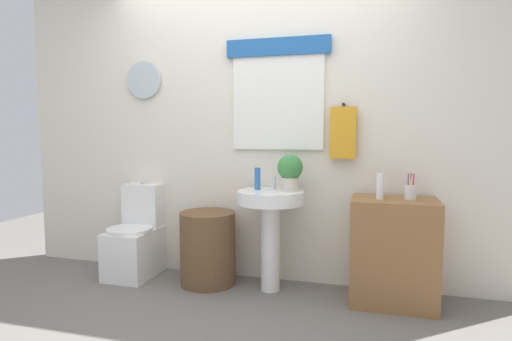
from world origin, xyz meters
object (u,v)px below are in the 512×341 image
object	(u,v)px
toilet	(136,240)
lotion_bottle	(380,186)
potted_plant	(290,170)
pedestal_sink	(271,216)
laundry_hamper	(208,248)
toothbrush_cup	(410,192)
wooden_cabinet	(393,251)
soap_bottle	(257,179)

from	to	relation	value
toilet	lotion_bottle	distance (m)	2.10
potted_plant	pedestal_sink	bearing A→B (deg)	-156.80
laundry_hamper	potted_plant	xyz separation A→B (m)	(0.67, 0.06, 0.65)
toothbrush_cup	toilet	bearing A→B (deg)	179.58
potted_plant	lotion_bottle	bearing A→B (deg)	-8.47
potted_plant	toothbrush_cup	world-z (taller)	potted_plant
laundry_hamper	potted_plant	bearing A→B (deg)	5.12
lotion_bottle	wooden_cabinet	bearing A→B (deg)	20.83
potted_plant	lotion_bottle	xyz separation A→B (m)	(0.67, -0.10, -0.09)
wooden_cabinet	lotion_bottle	distance (m)	0.49
laundry_hamper	soap_bottle	xyz separation A→B (m)	(0.41, 0.05, 0.58)
laundry_hamper	wooden_cabinet	xyz separation A→B (m)	(1.45, 0.00, 0.09)
soap_bottle	wooden_cabinet	bearing A→B (deg)	-2.76
soap_bottle	potted_plant	size ratio (longest dim) A/B	0.62
soap_bottle	lotion_bottle	bearing A→B (deg)	-5.52
laundry_hamper	soap_bottle	bearing A→B (deg)	6.96
laundry_hamper	wooden_cabinet	distance (m)	1.45
toilet	toothbrush_cup	distance (m)	2.30
soap_bottle	potted_plant	bearing A→B (deg)	2.20
toilet	lotion_bottle	bearing A→B (deg)	-2.16
laundry_hamper	lotion_bottle	size ratio (longest dim) A/B	3.22
pedestal_sink	potted_plant	size ratio (longest dim) A/B	2.81
toilet	wooden_cabinet	xyz separation A→B (m)	(2.13, -0.04, 0.08)
toilet	laundry_hamper	xyz separation A→B (m)	(0.69, -0.04, -0.00)
toilet	wooden_cabinet	distance (m)	2.13
toilet	toothbrush_cup	world-z (taller)	toothbrush_cup
pedestal_sink	lotion_bottle	bearing A→B (deg)	-2.82
toilet	potted_plant	xyz separation A→B (m)	(1.36, 0.02, 0.65)
toilet	laundry_hamper	world-z (taller)	toilet
toothbrush_cup	soap_bottle	bearing A→B (deg)	178.50
soap_bottle	toothbrush_cup	size ratio (longest dim) A/B	0.94
wooden_cabinet	lotion_bottle	size ratio (longest dim) A/B	4.15
toilet	potted_plant	bearing A→B (deg)	0.99
potted_plant	soap_bottle	bearing A→B (deg)	-177.80
toilet	wooden_cabinet	world-z (taller)	toilet
pedestal_sink	laundry_hamper	bearing A→B (deg)	180.00
wooden_cabinet	potted_plant	distance (m)	0.96
wooden_cabinet	lotion_bottle	bearing A→B (deg)	-159.17
pedestal_sink	soap_bottle	world-z (taller)	soap_bottle
potted_plant	toothbrush_cup	bearing A→B (deg)	-2.59
potted_plant	lotion_bottle	distance (m)	0.68
pedestal_sink	potted_plant	world-z (taller)	potted_plant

